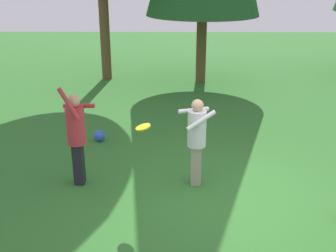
{
  "coord_description": "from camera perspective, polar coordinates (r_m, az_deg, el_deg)",
  "views": [
    {
      "loc": [
        -0.79,
        -6.56,
        3.87
      ],
      "look_at": [
        -0.86,
        0.78,
        1.05
      ],
      "focal_mm": 44.52,
      "sensor_mm": 36.0,
      "label": 1
    }
  ],
  "objects": [
    {
      "name": "ground_plane",
      "position": [
        7.65,
        6.47,
        -9.49
      ],
      "size": [
        40.0,
        40.0,
        0.0
      ],
      "primitive_type": "plane",
      "color": "#2D6B28"
    },
    {
      "name": "frisbee",
      "position": [
        7.23,
        -3.44,
        -0.15
      ],
      "size": [
        0.29,
        0.29,
        0.1
      ],
      "color": "yellow"
    },
    {
      "name": "person_thrower",
      "position": [
        7.75,
        -12.47,
        -0.78
      ],
      "size": [
        0.61,
        0.58,
        1.94
      ],
      "rotation": [
        0.0,
        0.0,
        -0.23
      ],
      "color": "black",
      "rests_on": "ground_plane"
    },
    {
      "name": "ball_blue",
      "position": [
        9.95,
        -9.37,
        -1.32
      ],
      "size": [
        0.27,
        0.27,
        0.27
      ],
      "primitive_type": "sphere",
      "color": "blue",
      "rests_on": "ground_plane"
    },
    {
      "name": "person_catcher",
      "position": [
        7.6,
        3.96,
        -1.26
      ],
      "size": [
        0.68,
        0.62,
        1.67
      ],
      "rotation": [
        0.0,
        0.0,
        -2.84
      ],
      "color": "gray",
      "rests_on": "ground_plane"
    }
  ]
}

